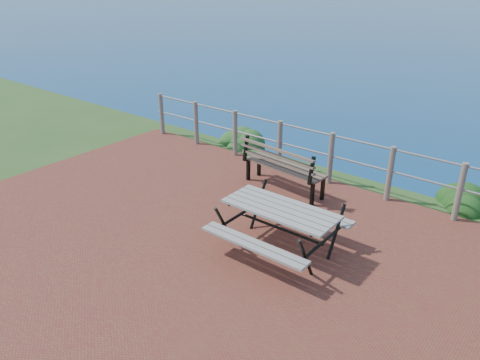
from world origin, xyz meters
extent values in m
cube|color=maroon|center=(0.00, 0.00, 0.00)|extent=(10.00, 7.00, 0.12)
cylinder|color=#6B5B4C|center=(-4.60, 3.35, 0.52)|extent=(0.10, 0.10, 1.00)
cylinder|color=#6B5B4C|center=(-3.45, 3.35, 0.52)|extent=(0.10, 0.10, 1.00)
cylinder|color=#6B5B4C|center=(-2.30, 3.35, 0.52)|extent=(0.10, 0.10, 1.00)
cylinder|color=#6B5B4C|center=(-1.15, 3.35, 0.52)|extent=(0.10, 0.10, 1.00)
cylinder|color=#6B5B4C|center=(0.00, 3.35, 0.52)|extent=(0.10, 0.10, 1.00)
cylinder|color=#6B5B4C|center=(1.15, 3.35, 0.52)|extent=(0.10, 0.10, 1.00)
cylinder|color=#6B5B4C|center=(2.30, 3.35, 0.52)|extent=(0.10, 0.10, 1.00)
cylinder|color=slate|center=(0.00, 3.35, 0.97)|extent=(9.40, 0.04, 0.04)
cylinder|color=slate|center=(0.00, 3.35, 0.57)|extent=(9.40, 0.04, 0.04)
cube|color=gray|center=(0.56, 0.84, 0.69)|extent=(1.64, 0.68, 0.04)
cube|color=gray|center=(0.56, 0.84, 0.42)|extent=(1.63, 0.25, 0.04)
cube|color=gray|center=(0.56, 0.84, 0.42)|extent=(1.63, 0.25, 0.04)
cylinder|color=black|center=(0.56, 0.84, 0.37)|extent=(1.41, 0.05, 0.04)
cube|color=brown|center=(-0.51, 2.57, 0.47)|extent=(1.66, 0.57, 0.04)
cube|color=brown|center=(-0.51, 2.57, 0.75)|extent=(1.64, 0.29, 0.37)
cube|color=black|center=(-0.51, 2.57, 0.24)|extent=(0.06, 0.07, 0.45)
cube|color=black|center=(-0.51, 2.57, 0.24)|extent=(0.06, 0.07, 0.45)
cube|color=black|center=(-0.51, 2.57, 0.24)|extent=(0.06, 0.07, 0.45)
cube|color=black|center=(-0.51, 2.57, 0.24)|extent=(0.06, 0.07, 0.45)
ellipsoid|color=#1F4D1D|center=(-2.75, 3.87, 0.00)|extent=(0.80, 0.80, 0.55)
ellipsoid|color=#133A12|center=(2.19, 4.04, 0.00)|extent=(0.77, 0.77, 0.52)
camera|label=1|loc=(3.72, -4.04, 3.80)|focal=35.00mm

